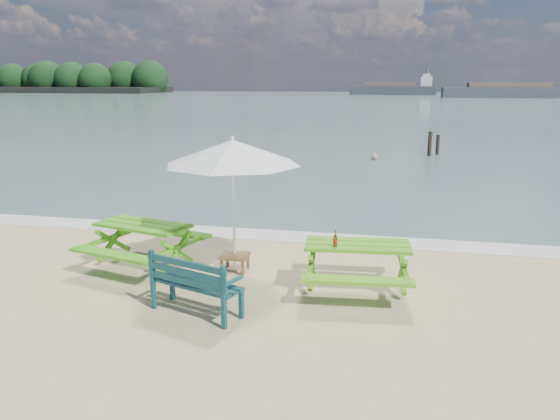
% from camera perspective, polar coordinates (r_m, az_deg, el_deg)
% --- Properties ---
extents(sea, '(300.00, 300.00, 0.00)m').
position_cam_1_polar(sea, '(92.21, 10.94, 11.01)').
color(sea, slate).
rests_on(sea, ground).
extents(foam_strip, '(22.00, 0.90, 0.01)m').
position_cam_1_polar(foam_strip, '(12.45, 0.52, -2.73)').
color(foam_strip, silver).
rests_on(foam_strip, ground).
extents(island_headland, '(90.00, 22.00, 7.60)m').
position_cam_1_polar(island_headland, '(185.16, -25.74, 12.05)').
color(island_headland, black).
rests_on(island_headland, ground).
extents(picnic_table_left, '(2.22, 2.36, 0.85)m').
position_cam_1_polar(picnic_table_left, '(10.65, -14.03, -3.69)').
color(picnic_table_left, '#44A018').
rests_on(picnic_table_left, ground).
extents(picnic_table_right, '(1.90, 2.07, 0.83)m').
position_cam_1_polar(picnic_table_right, '(9.30, 8.03, -6.01)').
color(picnic_table_right, '#559D17').
rests_on(picnic_table_right, ground).
extents(park_bench, '(1.55, 0.95, 0.91)m').
position_cam_1_polar(park_bench, '(8.47, -8.70, -8.86)').
color(park_bench, '#0E383D').
rests_on(park_bench, ground).
extents(side_table, '(0.51, 0.51, 0.32)m').
position_cam_1_polar(side_table, '(10.22, -4.74, -5.48)').
color(side_table, brown).
rests_on(side_table, ground).
extents(patio_umbrella, '(2.54, 2.54, 2.45)m').
position_cam_1_polar(patio_umbrella, '(9.75, -4.97, 6.03)').
color(patio_umbrella, silver).
rests_on(patio_umbrella, ground).
extents(beer_bottle, '(0.07, 0.07, 0.27)m').
position_cam_1_polar(beer_bottle, '(8.93, 5.79, -3.26)').
color(beer_bottle, '#965D15').
rests_on(beer_bottle, picnic_table_right).
extents(swimmer, '(0.68, 0.56, 1.60)m').
position_cam_1_polar(swimmer, '(24.98, 9.75, 4.05)').
color(swimmer, tan).
rests_on(swimmer, ground).
extents(mooring_pilings, '(0.58, 0.78, 1.35)m').
position_cam_1_polar(mooring_pilings, '(26.96, 15.68, 6.44)').
color(mooring_pilings, black).
rests_on(mooring_pilings, ground).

